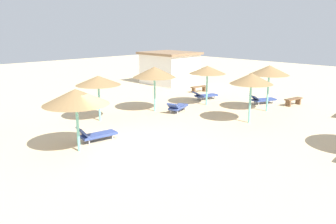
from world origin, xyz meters
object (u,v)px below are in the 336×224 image
at_px(parasol_2, 154,72).
at_px(lounger_2, 177,107).
at_px(lounger_0, 96,134).
at_px(bench_0, 293,100).
at_px(lounger_3, 262,99).
at_px(lounger_4, 205,95).
at_px(parasol_6, 98,81).
at_px(parasol_7, 251,79).
at_px(parasol_0, 76,97).
at_px(beach_cabana, 169,68).
at_px(parasol_4, 207,70).
at_px(bench_1, 199,88).
at_px(parasol_3, 269,70).

distance_m(parasol_2, lounger_2, 2.60).
bearing_deg(lounger_0, bench_0, 78.04).
bearing_deg(lounger_3, lounger_4, -155.10).
relative_size(parasol_6, lounger_4, 1.28).
xyz_separation_m(parasol_6, bench_0, (5.84, 11.59, -1.96)).
height_order(parasol_7, lounger_3, parasol_7).
height_order(parasol_2, bench_0, parasol_2).
relative_size(parasol_0, beach_cabana, 0.58).
relative_size(parasol_7, lounger_0, 1.45).
relative_size(parasol_4, lounger_4, 1.33).
bearing_deg(lounger_2, lounger_0, -79.03).
height_order(parasol_0, bench_1, parasol_0).
xyz_separation_m(parasol_6, lounger_3, (4.12, 10.51, -1.99)).
relative_size(lounger_2, bench_1, 1.29).
bearing_deg(beach_cabana, parasol_3, -14.83).
xyz_separation_m(parasol_3, parasol_7, (0.72, -3.12, -0.12)).
bearing_deg(parasol_0, beach_cabana, 123.47).
xyz_separation_m(bench_0, beach_cabana, (-12.47, 0.44, 1.14)).
bearing_deg(beach_cabana, lounger_4, -24.84).
bearing_deg(bench_1, lounger_3, -1.67).
height_order(parasol_4, lounger_2, parasol_4).
bearing_deg(parasol_2, bench_1, 108.40).
bearing_deg(parasol_6, bench_0, 63.27).
distance_m(parasol_0, bench_0, 15.29).
distance_m(parasol_4, bench_1, 5.17).
bearing_deg(parasol_3, beach_cabana, 165.17).
height_order(lounger_0, bench_0, lounger_0).
height_order(parasol_0, beach_cabana, beach_cabana).
bearing_deg(bench_0, parasol_7, -87.04).
relative_size(lounger_2, bench_0, 1.29).
distance_m(parasol_6, bench_0, 13.13).
xyz_separation_m(parasol_4, parasol_6, (-1.66, -7.45, -0.10)).
distance_m(parasol_7, lounger_4, 6.86).
distance_m(parasol_6, bench_1, 11.01).
relative_size(parasol_3, lounger_0, 1.51).
xyz_separation_m(parasol_4, parasol_7, (4.49, -1.73, 0.07)).
xyz_separation_m(lounger_2, beach_cabana, (-8.25, 7.39, 1.17)).
distance_m(parasol_0, lounger_2, 8.51).
bearing_deg(bench_1, bench_0, 6.80).
xyz_separation_m(lounger_4, beach_cabana, (-7.02, 3.25, 1.17)).
xyz_separation_m(parasol_4, beach_cabana, (-8.28, 4.58, -0.91)).
bearing_deg(parasol_4, parasol_3, 20.23).
distance_m(lounger_3, bench_1, 5.93).
height_order(parasol_0, parasol_4, parasol_0).
xyz_separation_m(lounger_2, lounger_4, (-1.23, 4.14, -0.01)).
relative_size(parasol_0, parasol_4, 1.03).
relative_size(parasol_0, lounger_2, 1.38).
relative_size(lounger_0, lounger_4, 0.95).
relative_size(parasol_0, lounger_0, 1.44).
relative_size(parasol_0, lounger_3, 1.37).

